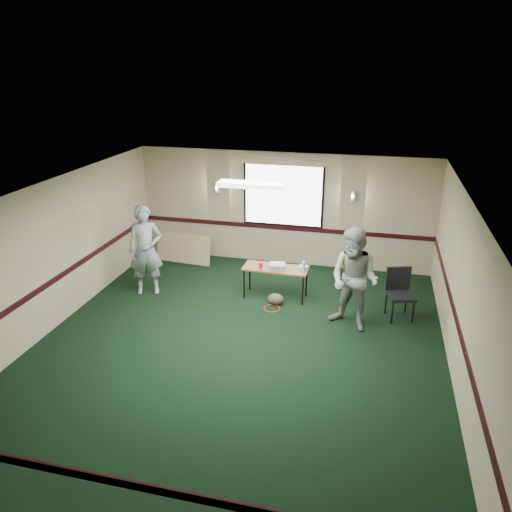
% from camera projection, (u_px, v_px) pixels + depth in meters
% --- Properties ---
extents(ground, '(8.00, 8.00, 0.00)m').
position_uv_depth(ground, '(238.00, 347.00, 8.69)').
color(ground, black).
rests_on(ground, ground).
extents(room_shell, '(8.00, 8.02, 8.00)m').
position_uv_depth(room_shell, '(266.00, 224.00, 10.02)').
color(room_shell, '#BFB08A').
rests_on(room_shell, ground).
extents(folding_table, '(1.35, 0.57, 0.67)m').
position_uv_depth(folding_table, '(276.00, 270.00, 10.27)').
color(folding_table, brown).
rests_on(folding_table, ground).
extents(projector, '(0.35, 0.30, 0.10)m').
position_uv_depth(projector, '(277.00, 266.00, 10.19)').
color(projector, '#9898A0').
rests_on(projector, folding_table).
extents(game_console, '(0.22, 0.20, 0.05)m').
position_uv_depth(game_console, '(303.00, 267.00, 10.23)').
color(game_console, silver).
rests_on(game_console, folding_table).
extents(red_cup, '(0.08, 0.08, 0.12)m').
position_uv_depth(red_cup, '(261.00, 265.00, 10.22)').
color(red_cup, red).
rests_on(red_cup, folding_table).
extents(water_bottle, '(0.07, 0.07, 0.22)m').
position_uv_depth(water_bottle, '(304.00, 267.00, 10.02)').
color(water_bottle, '#87B6DD').
rests_on(water_bottle, folding_table).
extents(duffel_bag, '(0.36, 0.29, 0.23)m').
position_uv_depth(duffel_bag, '(276.00, 299.00, 10.14)').
color(duffel_bag, '#433C26').
rests_on(duffel_bag, ground).
extents(cable_coil, '(0.37, 0.37, 0.02)m').
position_uv_depth(cable_coil, '(272.00, 308.00, 10.00)').
color(cable_coil, red).
rests_on(cable_coil, ground).
extents(folded_table, '(1.42, 0.34, 0.72)m').
position_uv_depth(folded_table, '(183.00, 248.00, 12.18)').
color(folded_table, tan).
rests_on(folded_table, ground).
extents(conference_chair, '(0.60, 0.61, 0.97)m').
position_uv_depth(conference_chair, '(399.00, 289.00, 9.53)').
color(conference_chair, black).
rests_on(conference_chair, ground).
extents(person_left, '(0.82, 0.68, 1.92)m').
position_uv_depth(person_left, '(146.00, 250.00, 10.38)').
color(person_left, '#405C8E').
rests_on(person_left, ground).
extents(person_right, '(1.16, 1.06, 1.93)m').
position_uv_depth(person_right, '(354.00, 280.00, 8.98)').
color(person_right, '#6D8AAA').
rests_on(person_right, ground).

